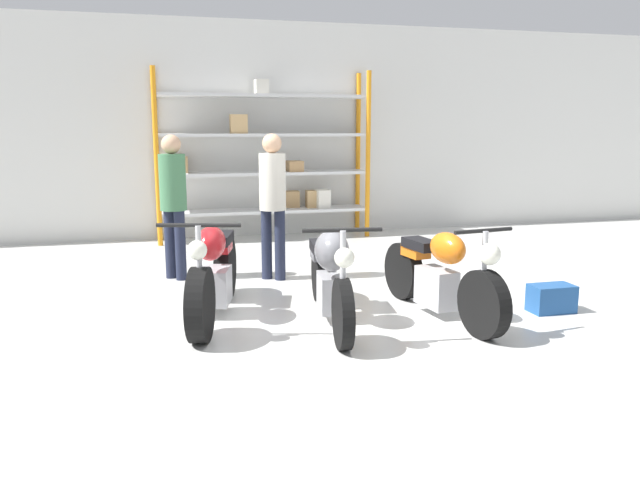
{
  "coord_description": "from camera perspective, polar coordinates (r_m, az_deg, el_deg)",
  "views": [
    {
      "loc": [
        -1.58,
        -5.73,
        1.84
      ],
      "look_at": [
        0.0,
        0.4,
        0.7
      ],
      "focal_mm": 35.0,
      "sensor_mm": 36.0,
      "label": 1
    }
  ],
  "objects": [
    {
      "name": "ground_plane",
      "position": [
        6.22,
        0.92,
        -6.99
      ],
      "size": [
        30.0,
        30.0,
        0.0
      ],
      "primitive_type": "plane",
      "color": "silver"
    },
    {
      "name": "back_wall",
      "position": [
        10.8,
        -6.12,
        9.95
      ],
      "size": [
        30.0,
        0.08,
        3.6
      ],
      "color": "silver",
      "rests_on": "ground_plane"
    },
    {
      "name": "shelving_rack",
      "position": [
        10.48,
        -5.07,
        7.61
      ],
      "size": [
        3.53,
        0.63,
        2.77
      ],
      "color": "orange",
      "rests_on": "ground_plane"
    },
    {
      "name": "motorcycle_red",
      "position": [
        6.19,
        -9.67,
        -2.95
      ],
      "size": [
        0.86,
        2.1,
        1.04
      ],
      "rotation": [
        0.0,
        0.0,
        -1.82
      ],
      "color": "black",
      "rests_on": "ground_plane"
    },
    {
      "name": "motorcycle_grey",
      "position": [
        5.93,
        0.91,
        -3.08
      ],
      "size": [
        0.67,
        2.11,
        1.03
      ],
      "rotation": [
        0.0,
        0.0,
        -1.69
      ],
      "color": "black",
      "rests_on": "ground_plane"
    },
    {
      "name": "motorcycle_orange",
      "position": [
        6.23,
        10.95,
        -3.16
      ],
      "size": [
        0.59,
        2.03,
        0.98
      ],
      "rotation": [
        0.0,
        0.0,
        -1.43
      ],
      "color": "black",
      "rests_on": "ground_plane"
    },
    {
      "name": "person_browsing",
      "position": [
        7.76,
        -13.28,
        4.06
      ],
      "size": [
        0.45,
        0.45,
        1.76
      ],
      "rotation": [
        0.0,
        0.0,
        3.87
      ],
      "color": "#1E2338",
      "rests_on": "ground_plane"
    },
    {
      "name": "person_near_rack",
      "position": [
        7.56,
        -4.36,
        4.2
      ],
      "size": [
        0.45,
        0.45,
        1.78
      ],
      "rotation": [
        0.0,
        0.0,
        4.1
      ],
      "color": "#1E2338",
      "rests_on": "ground_plane"
    },
    {
      "name": "toolbox",
      "position": [
        6.76,
        20.4,
        -5.03
      ],
      "size": [
        0.44,
        0.26,
        0.28
      ],
      "color": "#1E4C8C",
      "rests_on": "ground_plane"
    }
  ]
}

